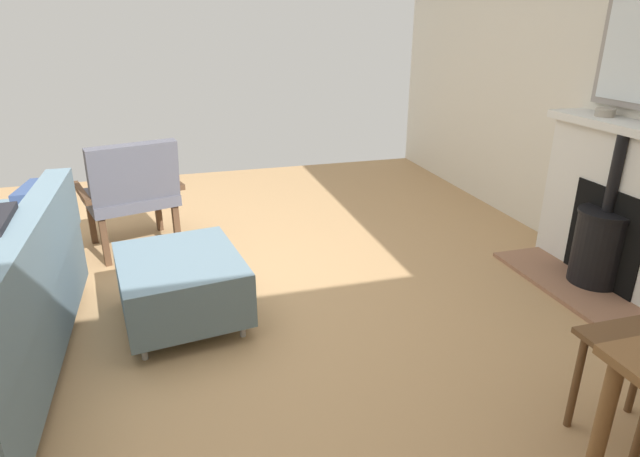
% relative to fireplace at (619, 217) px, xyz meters
% --- Properties ---
extents(ground_plane, '(5.95, 6.18, 0.01)m').
position_rel_fireplace_xyz_m(ground_plane, '(2.76, -0.38, -0.47)').
color(ground_plane, tan).
extents(wall_left, '(0.12, 6.18, 2.64)m').
position_rel_fireplace_xyz_m(wall_left, '(-0.21, -0.38, 0.85)').
color(wall_left, beige).
rests_on(wall_left, ground).
extents(fireplace, '(0.62, 1.29, 1.04)m').
position_rel_fireplace_xyz_m(fireplace, '(0.00, 0.00, 0.00)').
color(fireplace, '#93664C').
rests_on(fireplace, ground).
extents(mantel_bowl_near, '(0.12, 0.12, 0.05)m').
position_rel_fireplace_xyz_m(mantel_bowl_near, '(-0.03, -0.31, 0.60)').
color(mantel_bowl_near, '#9E9384').
rests_on(mantel_bowl_near, fireplace).
extents(ottoman, '(0.75, 0.84, 0.40)m').
position_rel_fireplace_xyz_m(ottoman, '(2.68, -0.29, -0.23)').
color(ottoman, '#B2B2B7').
rests_on(ottoman, ground).
extents(armchair_accent, '(0.80, 0.74, 0.85)m').
position_rel_fireplace_xyz_m(armchair_accent, '(2.97, -1.40, 0.01)').
color(armchair_accent, '#4C3321').
rests_on(armchair_accent, ground).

